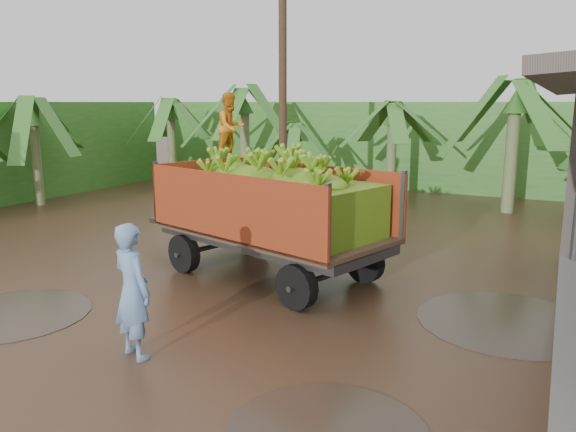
% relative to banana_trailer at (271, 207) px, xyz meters
% --- Properties ---
extents(ground, '(100.00, 100.00, 0.00)m').
position_rel_banana_trailer_xyz_m(ground, '(0.40, -1.77, -1.48)').
color(ground, black).
rests_on(ground, ground).
extents(hedge_north, '(22.00, 3.00, 3.60)m').
position_rel_banana_trailer_xyz_m(hedge_north, '(-1.60, 14.23, 0.32)').
color(hedge_north, '#2D661E').
rests_on(hedge_north, ground).
extents(banana_trailer, '(6.90, 3.69, 3.80)m').
position_rel_banana_trailer_xyz_m(banana_trailer, '(0.00, 0.00, 0.00)').
color(banana_trailer, '#C6401C').
rests_on(banana_trailer, ground).
extents(man_blue, '(0.83, 0.67, 1.96)m').
position_rel_banana_trailer_xyz_m(man_blue, '(0.01, -4.18, -0.50)').
color(man_blue, '#668DBB').
rests_on(man_blue, ground).
extents(utility_pole, '(1.20, 0.24, 8.29)m').
position_rel_banana_trailer_xyz_m(utility_pole, '(-2.41, 5.34, 2.72)').
color(utility_pole, '#47301E').
rests_on(utility_pole, ground).
extents(banana_plants, '(24.05, 19.95, 4.41)m').
position_rel_banana_trailer_xyz_m(banana_plants, '(-3.97, 5.44, 0.47)').
color(banana_plants, '#2D661E').
rests_on(banana_plants, ground).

